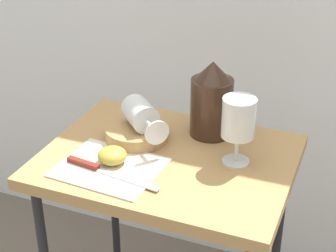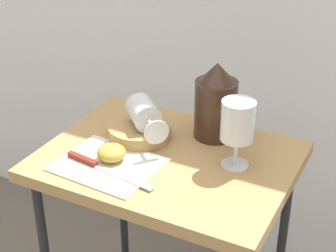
{
  "view_description": "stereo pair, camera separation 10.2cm",
  "coord_description": "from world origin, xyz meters",
  "px_view_note": "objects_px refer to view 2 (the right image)",
  "views": [
    {
      "loc": [
        0.41,
        -1.02,
        1.39
      ],
      "look_at": [
        0.0,
        0.0,
        0.81
      ],
      "focal_mm": 57.58,
      "sensor_mm": 36.0,
      "label": 1
    },
    {
      "loc": [
        0.5,
        -0.98,
        1.39
      ],
      "look_at": [
        0.0,
        0.0,
        0.81
      ],
      "focal_mm": 57.58,
      "sensor_mm": 36.0,
      "label": 2
    }
  ],
  "objects_px": {
    "knife": "(97,165)",
    "wine_glass_upright": "(238,124)",
    "wine_glass_tipped_near": "(144,114)",
    "apple_half_left": "(111,153)",
    "basket_tray": "(140,132)",
    "pitcher": "(216,107)",
    "table": "(168,182)"
  },
  "relations": [
    {
      "from": "basket_tray",
      "to": "knife",
      "type": "bearing_deg",
      "value": -95.6
    },
    {
      "from": "pitcher",
      "to": "apple_half_left",
      "type": "relative_size",
      "value": 2.88
    },
    {
      "from": "table",
      "to": "basket_tray",
      "type": "relative_size",
      "value": 4.61
    },
    {
      "from": "table",
      "to": "wine_glass_tipped_near",
      "type": "height_order",
      "value": "wine_glass_tipped_near"
    },
    {
      "from": "knife",
      "to": "wine_glass_tipped_near",
      "type": "bearing_deg",
      "value": 80.37
    },
    {
      "from": "knife",
      "to": "pitcher",
      "type": "bearing_deg",
      "value": 55.86
    },
    {
      "from": "pitcher",
      "to": "wine_glass_upright",
      "type": "bearing_deg",
      "value": -48.97
    },
    {
      "from": "pitcher",
      "to": "knife",
      "type": "relative_size",
      "value": 0.81
    },
    {
      "from": "wine_glass_upright",
      "to": "wine_glass_tipped_near",
      "type": "relative_size",
      "value": 1.06
    },
    {
      "from": "wine_glass_upright",
      "to": "apple_half_left",
      "type": "height_order",
      "value": "wine_glass_upright"
    },
    {
      "from": "pitcher",
      "to": "wine_glass_upright",
      "type": "relative_size",
      "value": 1.2
    },
    {
      "from": "basket_tray",
      "to": "knife",
      "type": "height_order",
      "value": "basket_tray"
    },
    {
      "from": "table",
      "to": "wine_glass_tipped_near",
      "type": "bearing_deg",
      "value": 152.29
    },
    {
      "from": "basket_tray",
      "to": "apple_half_left",
      "type": "distance_m",
      "value": 0.13
    },
    {
      "from": "basket_tray",
      "to": "wine_glass_tipped_near",
      "type": "xyz_separation_m",
      "value": [
        0.01,
        0.0,
        0.05
      ]
    },
    {
      "from": "pitcher",
      "to": "wine_glass_tipped_near",
      "type": "distance_m",
      "value": 0.18
    },
    {
      "from": "pitcher",
      "to": "wine_glass_upright",
      "type": "distance_m",
      "value": 0.15
    },
    {
      "from": "wine_glass_tipped_near",
      "to": "knife",
      "type": "bearing_deg",
      "value": -99.63
    },
    {
      "from": "pitcher",
      "to": "knife",
      "type": "distance_m",
      "value": 0.33
    },
    {
      "from": "knife",
      "to": "wine_glass_upright",
      "type": "bearing_deg",
      "value": 29.33
    },
    {
      "from": "apple_half_left",
      "to": "basket_tray",
      "type": "bearing_deg",
      "value": 88.88
    },
    {
      "from": "knife",
      "to": "apple_half_left",
      "type": "bearing_deg",
      "value": 71.57
    },
    {
      "from": "wine_glass_upright",
      "to": "basket_tray",
      "type": "bearing_deg",
      "value": 176.95
    },
    {
      "from": "wine_glass_upright",
      "to": "apple_half_left",
      "type": "bearing_deg",
      "value": -156.69
    },
    {
      "from": "apple_half_left",
      "to": "knife",
      "type": "height_order",
      "value": "apple_half_left"
    },
    {
      "from": "wine_glass_upright",
      "to": "apple_half_left",
      "type": "distance_m",
      "value": 0.3
    },
    {
      "from": "apple_half_left",
      "to": "knife",
      "type": "bearing_deg",
      "value": -108.43
    },
    {
      "from": "pitcher",
      "to": "wine_glass_upright",
      "type": "xyz_separation_m",
      "value": [
        0.1,
        -0.11,
        0.03
      ]
    },
    {
      "from": "table",
      "to": "apple_half_left",
      "type": "bearing_deg",
      "value": -142.12
    },
    {
      "from": "wine_glass_tipped_near",
      "to": "apple_half_left",
      "type": "distance_m",
      "value": 0.14
    },
    {
      "from": "basket_tray",
      "to": "table",
      "type": "bearing_deg",
      "value": -23.63
    },
    {
      "from": "pitcher",
      "to": "apple_half_left",
      "type": "xyz_separation_m",
      "value": [
        -0.17,
        -0.22,
        -0.06
      ]
    }
  ]
}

